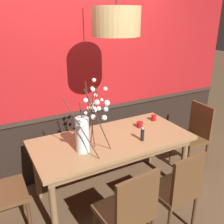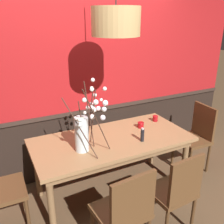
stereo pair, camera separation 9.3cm
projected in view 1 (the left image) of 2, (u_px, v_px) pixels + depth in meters
name	position (u px, v px, depth m)	size (l,w,h in m)	color
ground_plane	(112.00, 191.00, 3.21)	(24.00, 24.00, 0.00)	brown
back_wall	(86.00, 75.00, 3.28)	(4.61, 0.14, 2.75)	black
dining_table	(112.00, 145.00, 2.97)	(1.84, 0.87, 0.76)	#997047
chair_far_side_right	(101.00, 125.00, 3.83)	(0.46, 0.43, 0.95)	brown
chair_head_east_end	(194.00, 133.00, 3.59)	(0.40, 0.44, 0.94)	brown
chair_near_side_right	(178.00, 189.00, 2.46)	(0.43, 0.42, 0.93)	brown
chair_far_side_left	(69.00, 132.00, 3.63)	(0.45, 0.43, 0.95)	brown
chair_near_side_left	(129.00, 210.00, 2.17)	(0.48, 0.45, 0.95)	brown
vase_with_blossoms	(85.00, 131.00, 2.58)	(0.48, 0.45, 0.80)	silver
candle_holder_nearer_center	(140.00, 125.00, 3.21)	(0.08, 0.08, 0.07)	#9E0F14
candle_holder_nearer_edge	(154.00, 118.00, 3.41)	(0.07, 0.07, 0.08)	#9E0F14
condiment_bottle	(142.00, 134.00, 2.86)	(0.04, 0.04, 0.16)	black
pendant_lamp	(116.00, 21.00, 2.42)	(0.47, 0.47, 0.84)	tan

